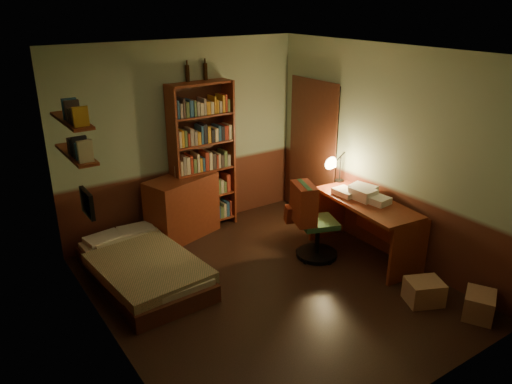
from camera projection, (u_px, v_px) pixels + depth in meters
floor at (268, 289)px, 5.68m from camera, size 3.50×4.00×0.02m
ceiling at (271, 52)px, 4.71m from camera, size 3.50×4.00×0.02m
wall_back at (183, 139)px, 6.74m from camera, size 3.50×0.02×2.60m
wall_left at (103, 221)px, 4.28m from camera, size 0.02×4.00×2.60m
wall_right at (386, 154)px, 6.11m from camera, size 0.02×4.00×2.60m
wall_front at (429, 260)px, 3.65m from camera, size 3.50×0.02×2.60m
doorway at (314, 152)px, 7.20m from camera, size 0.06×0.90×2.00m
door_trim at (312, 152)px, 7.18m from camera, size 0.02×0.98×2.08m
bed at (142, 260)px, 5.75m from camera, size 1.03×1.83×0.53m
dresser at (182, 207)px, 6.78m from camera, size 1.06×0.73×0.85m
mini_stereo at (183, 168)px, 6.74m from camera, size 0.32×0.27×0.15m
bookshelf at (203, 158)px, 6.82m from camera, size 0.90×0.33×2.06m
bottle_left at (187, 73)px, 6.43m from camera, size 0.07×0.07×0.21m
bottle_right at (205, 72)px, 6.56m from camera, size 0.06×0.06×0.22m
desk at (365, 229)px, 6.24m from camera, size 0.73×1.47×0.76m
paper_stack at (363, 190)px, 6.27m from camera, size 0.30×0.36×0.12m
desk_lamp at (340, 163)px, 6.66m from camera, size 0.20×0.20×0.51m
office_chair at (318, 217)px, 6.18m from camera, size 0.68×0.64×1.10m
red_jacket at (317, 165)px, 5.56m from camera, size 0.25×0.43×0.49m
wall_shelf_lower at (76, 154)px, 5.08m from camera, size 0.20×0.90×0.03m
wall_shelf_upper at (71, 120)px, 4.95m from camera, size 0.20×0.90×0.03m
framed_picture at (87, 203)px, 4.78m from camera, size 0.04×0.32×0.26m
cardboard_box_a at (479, 305)px, 5.14m from camera, size 0.45×0.42×0.27m
cardboard_box_b at (424, 292)px, 5.38m from camera, size 0.46×0.43×0.26m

